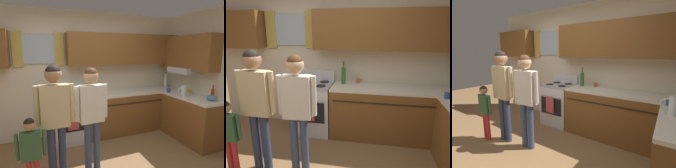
# 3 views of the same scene
# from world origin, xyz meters

# --- Properties ---
(ground_plane) EXTENTS (12.00, 12.00, 0.00)m
(ground_plane) POSITION_xyz_m (0.00, 0.00, 0.00)
(ground_plane) COLOR olive
(back_wall_unit) EXTENTS (4.60, 0.42, 2.60)m
(back_wall_unit) POSITION_xyz_m (0.08, 1.82, 1.51)
(back_wall_unit) COLOR beige
(back_wall_unit) RESTS_ON ground
(kitchen_counter_run) EXTENTS (2.25, 1.80, 0.90)m
(kitchen_counter_run) POSITION_xyz_m (1.46, 1.23, 0.45)
(kitchen_counter_run) COLOR brown
(kitchen_counter_run) RESTS_ON ground
(stove_oven) EXTENTS (0.65, 0.67, 1.10)m
(stove_oven) POSITION_xyz_m (-0.29, 1.54, 0.47)
(stove_oven) COLOR silver
(stove_oven) RESTS_ON ground
(bottle_wine_green) EXTENTS (0.08, 0.08, 0.39)m
(bottle_wine_green) POSITION_xyz_m (0.22, 1.65, 1.05)
(bottle_wine_green) COLOR #2D6633
(bottle_wine_green) RESTS_ON kitchen_counter_run
(mug_cobalt_blue) EXTENTS (0.11, 0.07, 0.08)m
(mug_cobalt_blue) POSITION_xyz_m (1.78, 1.13, 0.94)
(mug_cobalt_blue) COLOR #2D479E
(mug_cobalt_blue) RESTS_ON kitchen_counter_run
(cup_terracotta) EXTENTS (0.11, 0.07, 0.08)m
(cup_terracotta) POSITION_xyz_m (0.48, 1.76, 0.94)
(cup_terracotta) COLOR #B76642
(cup_terracotta) RESTS_ON kitchen_counter_run
(water_pitcher) EXTENTS (0.19, 0.11, 0.22)m
(water_pitcher) POSITION_xyz_m (1.81, 0.74, 1.01)
(water_pitcher) COLOR silver
(water_pitcher) RESTS_ON kitchen_counter_run
(adult_holding_child) EXTENTS (0.50, 0.22, 1.62)m
(adult_holding_child) POSITION_xyz_m (-0.67, 0.36, 1.02)
(adult_holding_child) COLOR #2D3856
(adult_holding_child) RESTS_ON ground
(adult_in_plaid) EXTENTS (0.49, 0.21, 1.56)m
(adult_in_plaid) POSITION_xyz_m (-0.16, 0.42, 0.98)
(adult_in_plaid) COLOR #38476B
(adult_in_plaid) RESTS_ON ground
(small_child) EXTENTS (0.34, 0.14, 1.02)m
(small_child) POSITION_xyz_m (-0.98, 0.18, 0.64)
(small_child) COLOR red
(small_child) RESTS_ON ground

